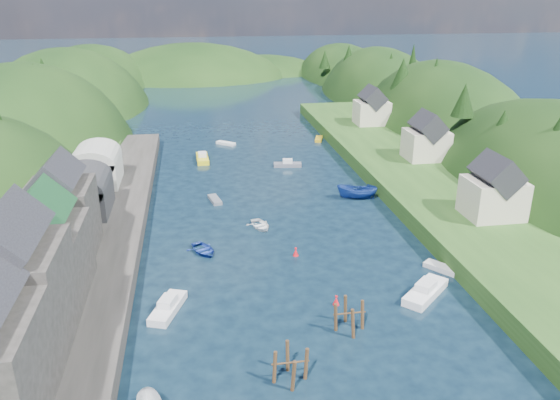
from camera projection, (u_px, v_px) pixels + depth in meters
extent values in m
plane|color=black|center=(260.00, 176.00, 94.12)|extent=(600.00, 600.00, 0.00)
ellipsoid|color=black|center=(31.00, 191.00, 113.70)|extent=(44.00, 75.56, 52.00)
ellipsoid|color=black|center=(71.00, 137.00, 153.04)|extent=(44.00, 75.56, 48.19)
ellipsoid|color=black|center=(93.00, 102.00, 191.13)|extent=(44.00, 75.56, 39.00)
ellipsoid|color=black|center=(554.00, 244.00, 87.08)|extent=(36.00, 75.56, 44.49)
ellipsoid|color=black|center=(438.00, 167.00, 126.89)|extent=(36.00, 75.56, 48.00)
ellipsoid|color=black|center=(378.00, 123.00, 166.26)|extent=(36.00, 75.56, 44.49)
ellipsoid|color=black|center=(342.00, 93.00, 204.39)|extent=(36.00, 75.56, 36.00)
ellipsoid|color=black|center=(194.00, 103.00, 206.71)|extent=(80.00, 60.00, 44.00)
ellipsoid|color=black|center=(264.00, 101.00, 220.82)|extent=(70.00, 56.00, 36.00)
cone|color=black|center=(25.00, 94.00, 98.51)|extent=(4.73, 4.73, 5.55)
cone|color=black|center=(35.00, 82.00, 107.48)|extent=(4.34, 4.34, 7.14)
cone|color=black|center=(61.00, 98.00, 116.18)|extent=(5.28, 5.28, 5.48)
cone|color=black|center=(43.00, 73.00, 123.23)|extent=(4.77, 4.77, 6.81)
cone|color=black|center=(90.00, 82.00, 136.43)|extent=(4.07, 4.07, 4.85)
cone|color=black|center=(78.00, 70.00, 144.85)|extent=(4.56, 4.56, 8.79)
cone|color=black|center=(75.00, 75.00, 152.45)|extent=(4.75, 4.75, 4.95)
cone|color=black|center=(90.00, 67.00, 162.37)|extent=(4.27, 4.27, 6.36)
cone|color=black|center=(558.00, 137.00, 74.78)|extent=(5.03, 5.03, 6.74)
cone|color=black|center=(502.00, 130.00, 84.16)|extent=(5.29, 5.29, 6.38)
cone|color=black|center=(464.00, 100.00, 93.91)|extent=(4.07, 4.07, 5.75)
cone|color=black|center=(455.00, 112.00, 105.79)|extent=(3.40, 3.40, 5.35)
cone|color=black|center=(435.00, 80.00, 117.69)|extent=(4.94, 4.94, 9.64)
cone|color=black|center=(403.00, 74.00, 122.16)|extent=(5.25, 5.25, 6.90)
cone|color=black|center=(413.00, 62.00, 136.03)|extent=(3.36, 3.36, 9.28)
cone|color=black|center=(391.00, 66.00, 147.32)|extent=(4.57, 4.57, 7.07)
cone|color=black|center=(375.00, 66.00, 159.60)|extent=(3.59, 3.59, 6.57)
cone|color=black|center=(349.00, 55.00, 165.49)|extent=(4.14, 4.14, 5.94)
cone|color=black|center=(325.00, 59.00, 180.27)|extent=(3.83, 3.83, 5.80)
cube|color=#2D2B28|center=(85.00, 261.00, 62.56)|extent=(12.00, 110.00, 2.00)
cube|color=#234719|center=(20.00, 264.00, 61.42)|extent=(12.00, 110.00, 2.50)
cube|color=#2D2B28|center=(16.00, 298.00, 44.62)|extent=(8.00, 9.00, 9.00)
cube|color=black|center=(4.00, 238.00, 42.65)|extent=(5.88, 9.36, 5.88)
cube|color=#2D2B28|center=(44.00, 259.00, 53.27)|extent=(8.00, 9.00, 7.00)
cube|color=#1E592D|center=(37.00, 217.00, 51.66)|extent=(5.88, 9.36, 5.88)
cube|color=#2D2B28|center=(62.00, 219.00, 61.38)|extent=(7.00, 8.00, 8.00)
cube|color=black|center=(56.00, 178.00, 59.63)|extent=(5.15, 8.32, 5.15)
cube|color=#2D2D30|center=(83.00, 198.00, 73.14)|extent=(7.00, 9.00, 4.00)
cylinder|color=#2D2D30|center=(81.00, 184.00, 72.42)|extent=(7.00, 9.00, 7.00)
cube|color=#B2B2A8|center=(96.00, 171.00, 84.19)|extent=(7.00, 9.00, 4.00)
cylinder|color=#B2B2A8|center=(95.00, 158.00, 83.47)|extent=(7.00, 9.00, 7.00)
cube|color=#234719|center=(420.00, 181.00, 88.22)|extent=(16.00, 120.00, 2.40)
cube|color=beige|center=(493.00, 198.00, 70.61)|extent=(7.00, 6.00, 5.00)
cube|color=black|center=(497.00, 173.00, 69.41)|extent=(5.15, 6.24, 5.15)
cube|color=beige|center=(426.00, 145.00, 94.85)|extent=(7.00, 6.00, 5.00)
cube|color=black|center=(428.00, 126.00, 93.64)|extent=(5.15, 6.24, 5.15)
cube|color=beige|center=(372.00, 113.00, 119.55)|extent=(7.00, 6.00, 5.00)
cube|color=black|center=(373.00, 97.00, 118.35)|extent=(5.15, 6.24, 5.15)
cylinder|color=#382314|center=(306.00, 367.00, 44.78)|extent=(0.32, 0.32, 3.53)
cylinder|color=#382314|center=(288.00, 359.00, 45.79)|extent=(0.32, 0.32, 3.53)
cylinder|color=#382314|center=(275.00, 370.00, 44.39)|extent=(0.32, 0.32, 3.53)
cylinder|color=#382314|center=(293.00, 379.00, 43.39)|extent=(0.32, 0.32, 3.53)
cylinder|color=#382314|center=(290.00, 363.00, 44.38)|extent=(3.14, 0.16, 0.16)
cylinder|color=#382314|center=(362.00, 317.00, 51.49)|extent=(0.32, 0.32, 3.59)
cylinder|color=#382314|center=(345.00, 311.00, 52.49)|extent=(0.32, 0.32, 3.59)
cylinder|color=#382314|center=(336.00, 320.00, 51.11)|extent=(0.32, 0.32, 3.59)
cylinder|color=#382314|center=(353.00, 326.00, 50.11)|extent=(0.32, 0.32, 3.59)
cylinder|color=#382314|center=(349.00, 313.00, 51.08)|extent=(3.11, 0.16, 0.16)
cone|color=red|center=(336.00, 301.00, 55.64)|extent=(0.70, 0.70, 0.90)
sphere|color=red|center=(336.00, 297.00, 55.46)|extent=(0.30, 0.30, 0.30)
cone|color=red|center=(296.00, 252.00, 65.91)|extent=(0.70, 0.70, 0.90)
sphere|color=red|center=(296.00, 249.00, 65.73)|extent=(0.30, 0.30, 0.30)
cube|color=silver|center=(443.00, 268.00, 62.44)|extent=(3.80, 4.33, 0.61)
imported|color=white|center=(260.00, 225.00, 73.79)|extent=(4.10, 4.98, 0.90)
cube|color=gold|center=(202.00, 159.00, 102.49)|extent=(2.30, 6.48, 0.90)
cube|color=silver|center=(202.00, 154.00, 102.19)|extent=(1.55, 2.29, 0.70)
cube|color=white|center=(425.00, 292.00, 57.26)|extent=(6.48, 6.26, 0.95)
cube|color=silver|center=(426.00, 285.00, 56.95)|extent=(2.80, 2.76, 0.70)
cube|color=slate|center=(288.00, 165.00, 99.22)|extent=(5.17, 2.30, 0.70)
cube|color=silver|center=(288.00, 161.00, 98.96)|extent=(1.89, 1.38, 0.70)
imported|color=navy|center=(357.00, 193.00, 83.55)|extent=(6.58, 3.61, 2.40)
cube|color=#C09616|center=(319.00, 139.00, 116.58)|extent=(2.56, 4.39, 0.58)
cube|color=silver|center=(168.00, 308.00, 54.50)|extent=(3.88, 6.21, 0.83)
cube|color=silver|center=(167.00, 301.00, 54.21)|extent=(2.00, 2.41, 0.70)
cube|color=#595E66|center=(215.00, 200.00, 82.92)|extent=(2.10, 4.13, 0.55)
cube|color=silver|center=(226.00, 143.00, 113.23)|extent=(4.08, 3.75, 0.59)
imported|color=navy|center=(204.00, 250.00, 66.78)|extent=(4.90, 5.56, 0.95)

